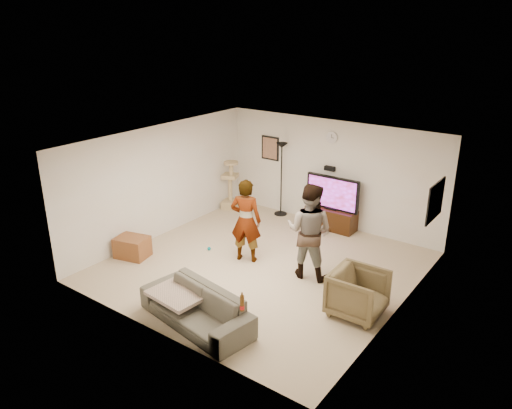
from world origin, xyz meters
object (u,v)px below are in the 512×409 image
Objects in this scene: cat_tree at (230,185)px; beer_bottle at (242,303)px; armchair at (358,293)px; person_right at (309,231)px; person_left at (246,221)px; tv_stand at (331,218)px; side_table at (132,247)px; sofa at (196,307)px; floor_lamp at (281,180)px; tv at (332,193)px.

cat_tree reaches higher than beer_bottle.
cat_tree reaches higher than armchair.
person_right is (3.44, -1.93, 0.28)m from cat_tree.
tv_stand is at bearing -124.71° from person_left.
person_right is at bearing -29.25° from cat_tree.
side_table is (-2.60, -3.73, -0.03)m from tv_stand.
person_right is at bearing 62.08° from armchair.
person_right is 0.91× the size of sofa.
beer_bottle is at bearing -49.35° from cat_tree.
side_table is at bearing 13.52° from person_right.
person_right is at bearing 23.60° from side_table.
floor_lamp is (-1.43, 0.04, 0.67)m from tv_stand.
tv is at bearing 33.52° from armchair.
sofa is (0.08, -4.72, 0.05)m from tv_stand.
sofa is at bearing -88.98° from tv_stand.
beer_bottle is at bearing 87.02° from person_right.
tv is 1.51× the size of armchair.
person_left reaches higher than side_table.
person_left is (2.10, -2.10, 0.22)m from cat_tree.
person_left reaches higher than tv.
floor_lamp is 4.63m from armchair.
cat_tree is (-2.73, -0.35, -0.24)m from tv.
beer_bottle is at bearing -62.75° from floor_lamp.
cat_tree is at bearing 132.01° from sofa.
tv reaches higher than sofa.
floor_lamp is 2.63m from person_left.
beer_bottle is at bearing 105.74° from person_left.
person_left is 2.77m from armchair.
cat_tree is 3.96m from person_right.
person_right is (0.71, -2.28, 0.04)m from tv.
armchair is 1.33× the size of side_table.
person_left is at bearing -45.04° from cat_tree.
tv is at bearing 0.00° from tv_stand.
sofa is (1.52, -4.76, -0.62)m from floor_lamp.
side_table is at bearing 98.23° from armchair.
person_right is 3.68m from side_table.
armchair is at bearing -55.22° from tv.
person_left is 6.86× the size of beer_bottle.
tv_stand is at bearing 33.52° from armchair.
beer_bottle reaches higher than sofa.
person_left is (-0.63, -2.46, 0.61)m from tv_stand.
person_right is at bearing -72.62° from tv.
floor_lamp is 1.38m from cat_tree.
armchair is at bearing 51.11° from sofa.
cat_tree is at bearing -65.37° from person_left.
armchair reaches higher than sofa.
tv is 0.76× the size of person_left.
person_left is at bearing 78.24° from armchair.
person_left is 2.43m from side_table.
tv is 3.63m from armchair.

